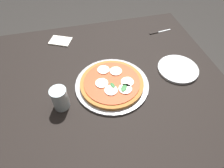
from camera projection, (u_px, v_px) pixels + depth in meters
ground_plane at (108, 140)px, 1.56m from camera, size 6.00×6.00×0.00m
dining_table at (107, 91)px, 1.09m from camera, size 1.23×1.08×0.72m
serving_tray at (112, 85)px, 0.99m from camera, size 0.37×0.37×0.01m
pizza at (112, 83)px, 0.97m from camera, size 0.32×0.32×0.03m
plate_white at (178, 69)px, 1.06m from camera, size 0.22×0.22×0.01m
napkin at (61, 41)px, 1.23m from camera, size 0.16×0.14×0.01m
knife at (157, 32)px, 1.29m from camera, size 0.16×0.03×0.01m
glass_cup at (60, 98)px, 0.87m from camera, size 0.07×0.07×0.11m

